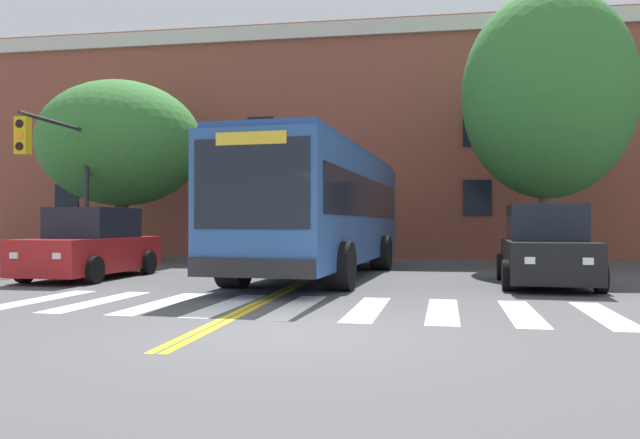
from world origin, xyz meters
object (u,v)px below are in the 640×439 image
(car_red_near_lane, at_px, (92,246))
(traffic_light_far_corner, at_px, (60,163))
(city_bus, at_px, (323,207))
(car_black_far_lane, at_px, (546,249))
(street_tree_curbside_small, at_px, (121,144))
(street_tree_curbside_large, at_px, (548,95))

(car_red_near_lane, bearing_deg, traffic_light_far_corner, 138.95)
(city_bus, bearing_deg, car_black_far_lane, -17.45)
(city_bus, distance_m, car_black_far_lane, 5.82)
(car_red_near_lane, bearing_deg, street_tree_curbside_small, 110.51)
(city_bus, xyz_separation_m, car_red_near_lane, (-5.87, -1.61, -1.04))
(car_red_near_lane, distance_m, car_black_far_lane, 11.34)
(car_red_near_lane, bearing_deg, city_bus, 15.32)
(street_tree_curbside_small, bearing_deg, city_bus, -28.22)
(car_red_near_lane, distance_m, street_tree_curbside_small, 7.25)
(car_red_near_lane, xyz_separation_m, car_black_far_lane, (11.33, -0.11, 0.01))
(street_tree_curbside_large, xyz_separation_m, street_tree_curbside_small, (-14.70, 0.36, -1.22))
(car_black_far_lane, height_order, street_tree_curbside_small, street_tree_curbside_small)
(car_red_near_lane, height_order, street_tree_curbside_large, street_tree_curbside_large)
(street_tree_curbside_large, bearing_deg, traffic_light_far_corner, -165.17)
(car_red_near_lane, relative_size, traffic_light_far_corner, 0.97)
(traffic_light_far_corner, distance_m, street_tree_curbside_large, 15.17)
(street_tree_curbside_large, bearing_deg, car_red_near_lane, -155.82)
(traffic_light_far_corner, height_order, street_tree_curbside_large, street_tree_curbside_large)
(city_bus, xyz_separation_m, street_tree_curbside_large, (6.60, 3.99, 3.65))
(city_bus, height_order, traffic_light_far_corner, traffic_light_far_corner)
(car_red_near_lane, xyz_separation_m, street_tree_curbside_small, (-2.23, 5.96, 3.47))
(city_bus, bearing_deg, street_tree_curbside_large, 31.17)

